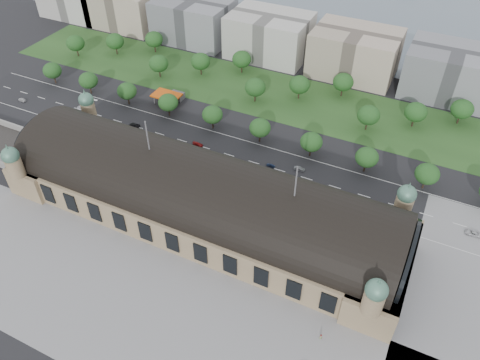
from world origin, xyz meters
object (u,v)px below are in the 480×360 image
at_px(pedestrian_0, 321,337).
at_px(traffic_car_0, 22,100).
at_px(parked_car_0, 115,139).
at_px(bus_mid, 279,177).
at_px(parked_car_6, 190,169).
at_px(traffic_car_6, 473,233).
at_px(parked_car_3, 108,137).
at_px(petrol_station, 172,96).
at_px(bus_east, 269,183).
at_px(traffic_car_3, 198,144).
at_px(parked_car_1, 124,142).
at_px(parked_car_4, 124,148).
at_px(bus_west, 188,149).
at_px(parked_car_5, 129,149).
at_px(traffic_car_4, 271,165).
at_px(traffic_car_5, 299,169).
at_px(traffic_car_1, 81,108).
at_px(parked_car_2, 143,148).
at_px(traffic_car_2, 135,125).

bearing_deg(pedestrian_0, traffic_car_0, 141.93).
bearing_deg(parked_car_0, bus_mid, 65.97).
bearing_deg(parked_car_6, traffic_car_6, 62.93).
bearing_deg(parked_car_3, parked_car_0, 47.39).
height_order(parked_car_3, pedestrian_0, pedestrian_0).
distance_m(traffic_car_0, pedestrian_0, 188.50).
xyz_separation_m(petrol_station, parked_car_6, (35.91, -43.62, -2.16)).
xyz_separation_m(traffic_car_6, bus_east, (-77.02, -7.94, 0.70)).
bearing_deg(traffic_car_3, parked_car_1, 113.42).
relative_size(bus_east, pedestrian_0, 5.40).
bearing_deg(traffic_car_3, parked_car_4, 121.34).
bearing_deg(bus_west, traffic_car_3, -14.77).
height_order(traffic_car_0, bus_mid, bus_mid).
xyz_separation_m(parked_car_1, parked_car_5, (4.81, -3.20, -0.06)).
xyz_separation_m(traffic_car_6, parked_car_4, (-143.96, -13.94, 0.04)).
relative_size(parked_car_3, bus_west, 0.38).
xyz_separation_m(bus_east, pedestrian_0, (40.62, -55.43, -0.49)).
bearing_deg(traffic_car_3, pedestrian_0, -129.91).
distance_m(petrol_station, parked_car_4, 44.41).
distance_m(traffic_car_3, traffic_car_4, 35.14).
xyz_separation_m(petrol_station, bus_west, (28.91, -33.28, -1.30)).
bearing_deg(traffic_car_4, parked_car_3, -76.38).
xyz_separation_m(parked_car_0, bus_east, (74.90, 2.21, 0.71)).
distance_m(traffic_car_6, parked_car_5, 142.38).
bearing_deg(petrol_station, parked_car_4, -86.78).
height_order(parked_car_3, bus_west, bus_west).
bearing_deg(parked_car_4, traffic_car_5, 69.00).
height_order(traffic_car_6, bus_west, bus_west).
bearing_deg(parked_car_4, bus_west, 76.16).
xyz_separation_m(traffic_car_4, parked_car_1, (-65.56, -13.89, 0.14)).
relative_size(traffic_car_4, pedestrian_0, 1.94).
relative_size(traffic_car_1, traffic_car_3, 0.81).
relative_size(traffic_car_3, bus_mid, 0.41).
bearing_deg(traffic_car_5, bus_west, 95.54).
relative_size(traffic_car_4, bus_west, 0.32).
bearing_deg(bus_west, parked_car_2, 109.00).
bearing_deg(parked_car_5, bus_east, 66.11).
distance_m(parked_car_4, bus_mid, 70.31).
distance_m(traffic_car_0, parked_car_1, 68.86).
bearing_deg(parked_car_5, traffic_car_2, 179.33).
height_order(petrol_station, bus_east, petrol_station).
distance_m(parked_car_0, bus_east, 74.94).
distance_m(parked_car_2, parked_car_6, 26.40).
xyz_separation_m(traffic_car_4, parked_car_3, (-74.87, -13.65, 0.12)).
height_order(petrol_station, parked_car_3, petrol_station).
distance_m(traffic_car_4, parked_car_6, 34.08).
distance_m(traffic_car_3, traffic_car_6, 116.18).
height_order(petrol_station, parked_car_2, petrol_station).
distance_m(traffic_car_1, bus_west, 66.18).
relative_size(traffic_car_3, parked_car_5, 0.94).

